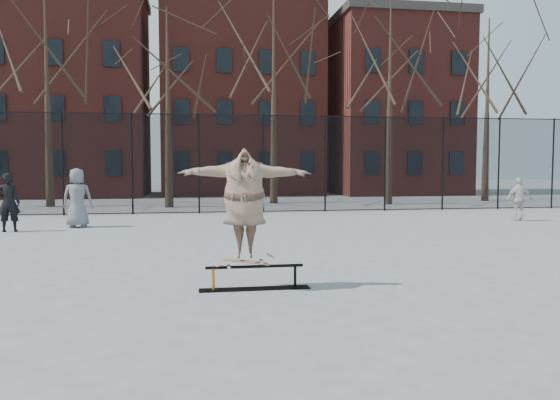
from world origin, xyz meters
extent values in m
plane|color=slate|center=(0.00, 0.00, 0.00)|extent=(100.00, 100.00, 0.00)
cube|color=black|center=(-0.65, -0.37, 0.01)|extent=(1.81, 0.28, 0.01)
cylinder|color=orange|center=(-1.32, -0.37, 0.19)|extent=(0.05, 0.05, 0.37)
cylinder|color=black|center=(0.02, -0.37, 0.19)|extent=(0.05, 0.05, 0.37)
cylinder|color=black|center=(-0.65, -0.37, 0.37)|extent=(1.60, 0.05, 0.05)
imported|color=navy|center=(-0.81, -0.37, 1.38)|extent=(2.22, 0.83, 1.76)
imported|color=slate|center=(-5.25, 8.88, 0.94)|extent=(0.93, 0.61, 1.88)
imported|color=black|center=(-7.05, 8.07, 0.88)|extent=(0.68, 0.48, 1.76)
imported|color=silver|center=(9.68, 8.43, 0.77)|extent=(0.94, 0.51, 1.53)
cylinder|color=black|center=(-6.60, 13.00, 2.00)|extent=(0.07, 0.07, 4.00)
cylinder|color=black|center=(-4.00, 13.00, 2.00)|extent=(0.07, 0.07, 4.00)
cylinder|color=black|center=(-1.40, 13.00, 2.00)|extent=(0.07, 0.07, 4.00)
cylinder|color=black|center=(1.20, 13.00, 2.00)|extent=(0.07, 0.07, 4.00)
cylinder|color=black|center=(3.80, 13.00, 2.00)|extent=(0.07, 0.07, 4.00)
cylinder|color=black|center=(6.40, 13.00, 2.00)|extent=(0.07, 0.07, 4.00)
cylinder|color=black|center=(9.00, 13.00, 2.00)|extent=(0.07, 0.07, 4.00)
cylinder|color=black|center=(11.60, 13.00, 2.00)|extent=(0.07, 0.07, 4.00)
cylinder|color=black|center=(14.20, 13.00, 2.00)|extent=(0.07, 0.07, 4.00)
cube|color=black|center=(0.00, 13.00, 2.00)|extent=(34.00, 0.01, 4.00)
cylinder|color=black|center=(0.00, 13.00, 3.96)|extent=(34.00, 0.04, 0.04)
cone|color=black|center=(-8.50, 17.80, 2.31)|extent=(0.40, 0.40, 4.62)
cone|color=black|center=(-3.00, 16.50, 2.31)|extent=(0.40, 0.40, 4.62)
cone|color=black|center=(2.50, 17.80, 2.31)|extent=(0.40, 0.40, 4.62)
cone|color=black|center=(8.00, 16.50, 2.31)|extent=(0.40, 0.40, 4.62)
cone|color=black|center=(13.50, 17.80, 2.31)|extent=(0.40, 0.40, 4.62)
cube|color=maroon|center=(-9.00, 26.00, 6.00)|extent=(9.00, 7.00, 12.00)
cube|color=maroon|center=(1.50, 26.00, 6.50)|extent=(10.00, 7.00, 13.00)
cube|color=maroon|center=(11.50, 26.00, 5.50)|extent=(8.00, 7.00, 11.00)
camera|label=1|loc=(-1.62, -9.10, 2.07)|focal=35.00mm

